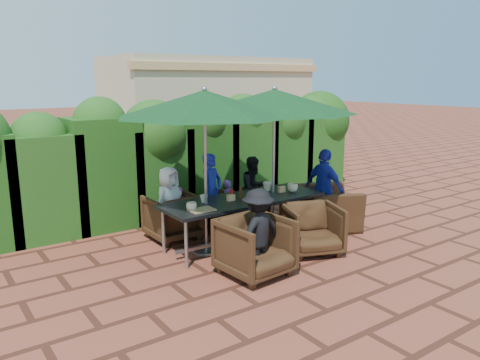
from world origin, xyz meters
TOP-DOWN VIEW (x-y plane):
  - ground at (0.00, 0.00)m, footprint 80.00×80.00m
  - dining_table at (-0.06, 0.10)m, footprint 2.62×0.90m
  - umbrella_left at (-0.69, 0.18)m, footprint 2.57×2.57m
  - umbrella_right at (0.58, 0.16)m, footprint 2.60×2.60m
  - chair_far_left at (-0.83, 1.00)m, footprint 0.79×0.74m
  - chair_far_mid at (0.02, 1.14)m, footprint 0.75×0.72m
  - chair_far_right at (0.77, 1.16)m, footprint 0.82×0.79m
  - chair_near_left at (-0.61, -0.95)m, footprint 0.90×0.85m
  - chair_near_right at (0.58, -0.77)m, footprint 1.00×0.97m
  - chair_end_right at (1.69, -0.01)m, footprint 1.08×1.26m
  - adult_far_left at (-0.85, 1.08)m, footprint 0.67×0.53m
  - adult_far_mid at (-0.06, 1.04)m, footprint 0.60×0.55m
  - adult_far_right at (0.88, 1.09)m, footprint 0.60×0.41m
  - adult_near_left at (-0.56, -0.93)m, footprint 0.78×0.42m
  - adult_end_right at (1.67, 0.07)m, footprint 0.46×0.84m
  - child_left at (-0.56, 1.25)m, footprint 0.29×0.24m
  - child_right at (0.35, 1.12)m, footprint 0.36×0.34m
  - pedestrian_a at (1.90, 4.33)m, footprint 1.78×1.41m
  - pedestrian_b at (2.78, 4.54)m, footprint 0.85×0.60m
  - pedestrian_c at (3.29, 4.45)m, footprint 1.03×0.57m
  - cup_a at (-1.06, -0.04)m, footprint 0.15×0.15m
  - cup_b at (-0.68, 0.25)m, footprint 0.12×0.12m
  - cup_c at (-0.03, -0.11)m, footprint 0.17×0.17m
  - cup_d at (0.56, 0.29)m, footprint 0.16×0.16m
  - cup_e at (0.86, -0.00)m, footprint 0.17×0.17m
  - ketchup_bottle at (-0.27, 0.12)m, footprint 0.04×0.04m
  - sauce_bottle at (-0.07, 0.17)m, footprint 0.04×0.04m
  - serving_tray at (-0.94, -0.12)m, footprint 0.35×0.25m
  - number_block_left at (-0.30, 0.09)m, footprint 0.12×0.06m
  - number_block_right at (0.69, 0.07)m, footprint 0.12×0.06m
  - hedge_wall at (-0.21, 2.32)m, footprint 9.10×1.60m
  - building at (3.50, 6.99)m, footprint 6.20×3.08m

SIDE VIEW (x-z plane):
  - ground at x=0.00m, z-range 0.00..0.00m
  - chair_far_right at x=0.77m, z-range 0.00..0.70m
  - chair_far_mid at x=0.02m, z-range 0.00..0.70m
  - child_left at x=-0.56m, z-range 0.00..0.78m
  - chair_far_left at x=-0.83m, z-range 0.00..0.81m
  - chair_near_right at x=0.58m, z-range 0.00..0.81m
  - child_right at x=0.35m, z-range 0.00..0.81m
  - chair_near_left at x=-0.61m, z-range 0.00..0.86m
  - chair_end_right at x=1.69m, z-range 0.00..0.93m
  - adult_near_left at x=-0.56m, z-range 0.00..1.17m
  - adult_far_left at x=-0.85m, z-range 0.00..1.18m
  - adult_far_right at x=0.88m, z-range 0.00..1.19m
  - adult_far_mid at x=-0.06m, z-range 0.00..1.33m
  - dining_table at x=-0.06m, z-range 0.30..1.05m
  - adult_end_right at x=1.67m, z-range 0.00..1.38m
  - serving_tray at x=-0.94m, z-range 0.75..0.77m
  - pedestrian_c at x=3.29m, z-range 0.00..1.53m
  - number_block_left at x=-0.30m, z-range 0.75..0.85m
  - number_block_right at x=0.69m, z-range 0.75..0.85m
  - pedestrian_b at x=2.78m, z-range 0.00..1.61m
  - cup_b at x=-0.68m, z-range 0.75..0.87m
  - cup_a at x=-1.06m, z-range 0.75..0.87m
  - cup_c at x=-0.03m, z-range 0.75..0.89m
  - cup_e at x=0.86m, z-range 0.75..0.89m
  - cup_d at x=0.56m, z-range 0.75..0.90m
  - ketchup_bottle at x=-0.27m, z-range 0.75..0.92m
  - sauce_bottle at x=-0.07m, z-range 0.75..0.92m
  - pedestrian_a at x=1.90m, z-range 0.00..1.83m
  - hedge_wall at x=-0.21m, z-range 0.09..2.49m
  - building at x=3.50m, z-range 0.01..3.21m
  - umbrella_left at x=-0.69m, z-range 0.98..3.44m
  - umbrella_right at x=0.58m, z-range 0.98..3.44m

